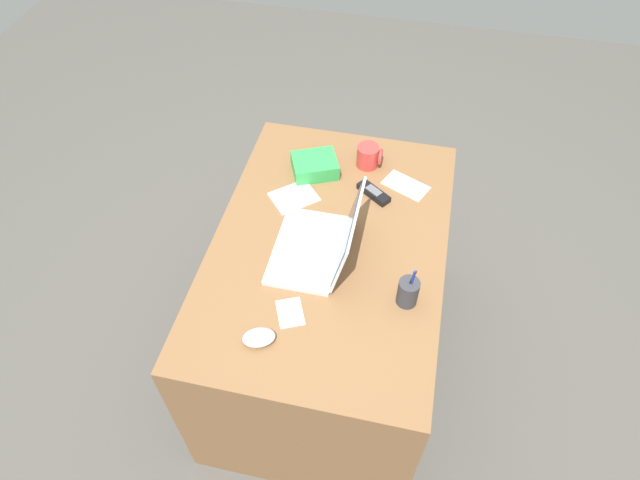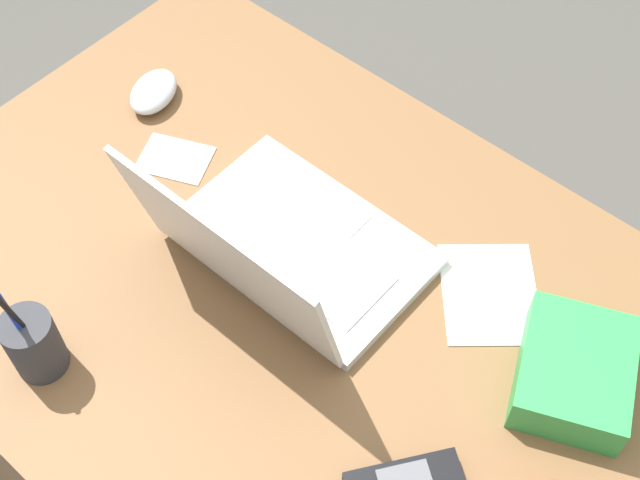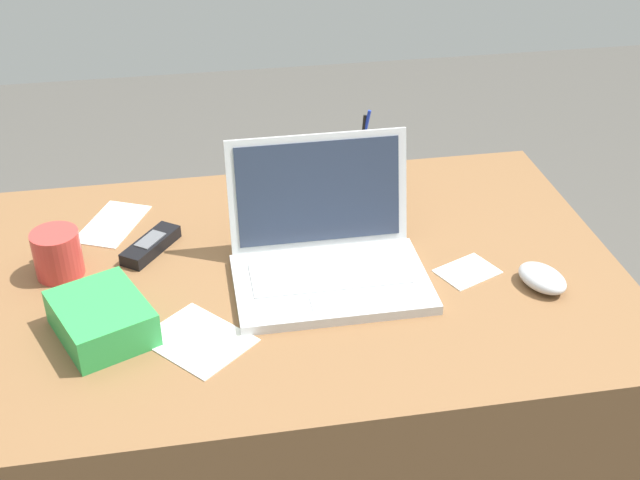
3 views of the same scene
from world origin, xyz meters
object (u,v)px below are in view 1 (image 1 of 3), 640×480
coffee_mug_white (369,156)px  snack_bag (315,166)px  pen_holder (408,292)px  laptop (320,244)px  cordless_phone (374,193)px  computer_mouse (259,338)px

coffee_mug_white → snack_bag: coffee_mug_white is taller
coffee_mug_white → pen_holder: 0.64m
snack_bag → laptop: bearing=15.2°
cordless_phone → snack_bag: 0.25m
coffee_mug_white → pen_holder: (0.60, 0.22, 0.01)m
coffee_mug_white → pen_holder: size_ratio=0.55×
computer_mouse → snack_bag: snack_bag is taller
coffee_mug_white → cordless_phone: bearing=16.1°
snack_bag → cordless_phone: bearing=72.1°
pen_holder → cordless_phone: bearing=-158.7°
coffee_mug_white → cordless_phone: 0.17m
pen_holder → snack_bag: bearing=-141.6°
pen_holder → laptop: bearing=-113.2°
laptop → snack_bag: (-0.39, -0.11, -0.02)m
cordless_phone → pen_holder: size_ratio=0.77×
laptop → pen_holder: bearing=66.8°
cordless_phone → pen_holder: bearing=21.3°
computer_mouse → cordless_phone: (-0.68, 0.24, -0.01)m
coffee_mug_white → cordless_phone: coffee_mug_white is taller
computer_mouse → pen_holder: 0.47m
coffee_mug_white → snack_bag: 0.21m
computer_mouse → pen_holder: pen_holder is taller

